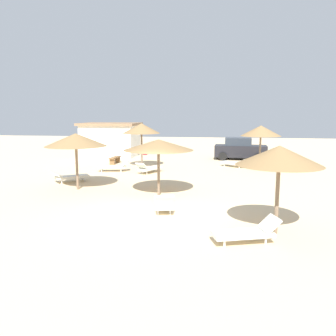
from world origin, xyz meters
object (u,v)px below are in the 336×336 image
at_px(parasol_4, 76,140).
at_px(parked_car, 240,149).
at_px(lounger_3, 247,232).
at_px(lounger_7, 114,167).
at_px(beach_cabana, 111,139).
at_px(lounger_2, 163,203).
at_px(parasol_2, 159,145).
at_px(parasol_5, 261,131).
at_px(lounger_4, 70,177).
at_px(lounger_5, 235,163).
at_px(bench_0, 282,163).
at_px(lounger_1, 149,168).
at_px(parasol_3, 279,156).
at_px(bench_1, 115,159).
at_px(parasol_1, 142,129).

relative_size(parasol_4, parked_car, 0.71).
xyz_separation_m(lounger_3, lounger_7, (-7.28, 11.13, -0.01)).
height_order(parasol_4, beach_cabana, beach_cabana).
distance_m(lounger_2, beach_cabana, 17.46).
distance_m(parasol_2, parasol_4, 4.10).
bearing_deg(parasol_5, beach_cabana, 155.85).
bearing_deg(parasol_4, beach_cabana, 100.44).
relative_size(lounger_4, beach_cabana, 0.40).
relative_size(lounger_2, lounger_5, 1.01).
xyz_separation_m(parasol_4, bench_0, (10.92, 8.13, -2.03)).
distance_m(lounger_1, bench_0, 9.02).
xyz_separation_m(parasol_3, beach_cabana, (-10.78, 17.87, -0.96)).
bearing_deg(lounger_2, lounger_4, 141.06).
distance_m(lounger_4, bench_0, 13.69).
height_order(parasol_2, parked_car, parasol_2).
height_order(parasol_5, lounger_1, parasol_5).
height_order(lounger_7, bench_0, lounger_7).
bearing_deg(lounger_1, lounger_7, 171.84).
xyz_separation_m(lounger_1, lounger_2, (2.14, -7.96, 0.01)).
distance_m(parasol_5, parked_car, 4.92).
bearing_deg(lounger_1, bench_1, 131.86).
xyz_separation_m(parasol_1, parasol_3, (6.75, -11.86, -0.21)).
bearing_deg(parasol_5, lounger_5, 163.83).
bearing_deg(parasol_3, beach_cabana, 121.08).
relative_size(parasol_3, lounger_2, 1.38).
bearing_deg(bench_0, lounger_7, -164.76).
bearing_deg(lounger_2, parasol_2, 103.50).
bearing_deg(lounger_4, lounger_1, 42.67).
height_order(bench_0, beach_cabana, beach_cabana).
height_order(parasol_1, parasol_5, parasol_1).
relative_size(parasol_5, bench_1, 1.86).
height_order(parasol_2, parasol_5, parasol_5).
bearing_deg(parked_car, lounger_5, -97.72).
xyz_separation_m(parasol_2, parasol_4, (-4.06, 0.62, 0.13)).
bearing_deg(parasol_4, lounger_1, 62.82).
bearing_deg(lounger_2, beach_cabana, 113.75).
xyz_separation_m(parasol_2, lounger_1, (-1.55, 5.50, -1.93)).
height_order(lounger_1, lounger_2, lounger_2).
height_order(parasol_1, parasol_3, parasol_1).
distance_m(lounger_7, beach_cabana, 8.15).
distance_m(lounger_7, parked_car, 10.74).
height_order(bench_1, parked_car, parked_car).
height_order(parasol_3, lounger_1, parasol_3).
distance_m(lounger_4, bench_1, 6.91).
height_order(parasol_5, lounger_5, parasol_5).
xyz_separation_m(lounger_1, parked_car, (5.90, 7.24, 0.51)).
relative_size(parasol_1, parasol_3, 1.10).
bearing_deg(parasol_4, parked_car, 55.26).
bearing_deg(lounger_4, lounger_3, -41.09).
bearing_deg(parked_car, lounger_7, -139.89).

